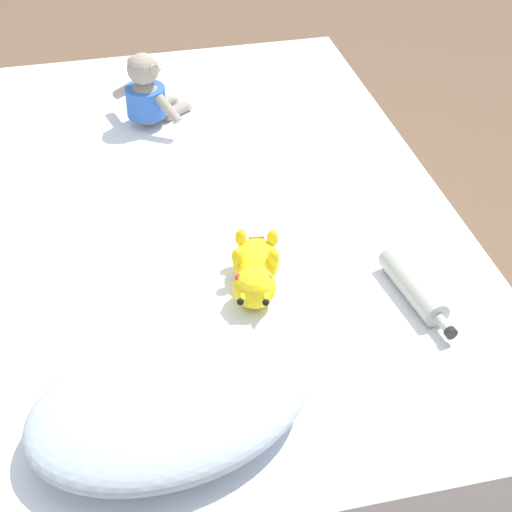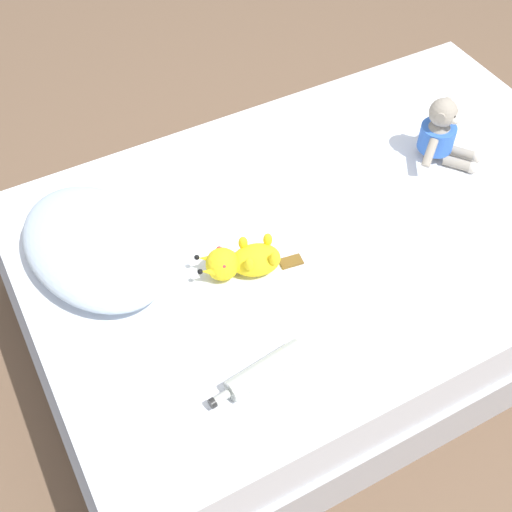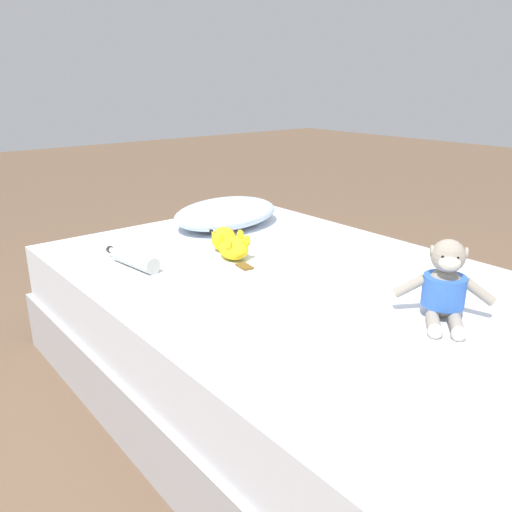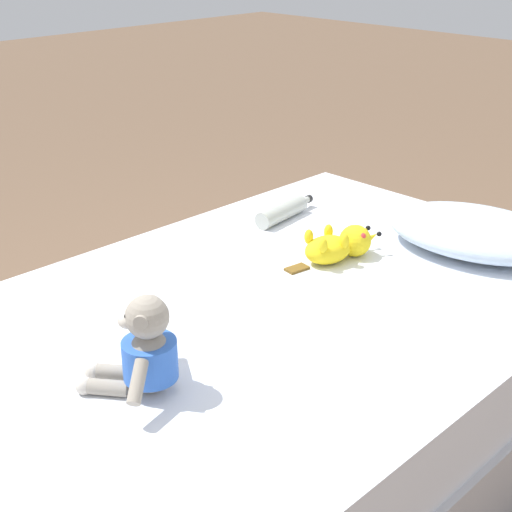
{
  "view_description": "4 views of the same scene",
  "coord_description": "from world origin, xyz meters",
  "px_view_note": "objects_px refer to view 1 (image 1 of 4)",
  "views": [
    {
      "loc": [
        0.28,
        1.78,
        1.72
      ],
      "look_at": [
        -0.06,
        0.32,
        0.52
      ],
      "focal_mm": 57.0,
      "sensor_mm": 36.0,
      "label": 1
    },
    {
      "loc": [
        -1.2,
        0.93,
        2.06
      ],
      "look_at": [
        -0.06,
        0.32,
        0.52
      ],
      "focal_mm": 47.47,
      "sensor_mm": 36.0,
      "label": 2
    },
    {
      "loc": [
        -1.18,
        -1.19,
        1.12
      ],
      "look_at": [
        -0.12,
        0.1,
        0.54
      ],
      "focal_mm": 36.03,
      "sensor_mm": 36.0,
      "label": 3
    },
    {
      "loc": [
        1.24,
        -1.28,
        1.42
      ],
      "look_at": [
        -0.15,
        0.1,
        0.52
      ],
      "focal_mm": 51.81,
      "sensor_mm": 36.0,
      "label": 4
    }
  ],
  "objects_px": {
    "pillow": "(170,403)",
    "plush_yellow_creature": "(255,272)",
    "plush_monkey": "(148,95)",
    "bed": "(211,272)",
    "glass_bottle": "(414,287)"
  },
  "relations": [
    {
      "from": "plush_monkey",
      "to": "bed",
      "type": "bearing_deg",
      "value": 101.1
    },
    {
      "from": "glass_bottle",
      "to": "plush_monkey",
      "type": "bearing_deg",
      "value": -62.77
    },
    {
      "from": "bed",
      "to": "glass_bottle",
      "type": "distance_m",
      "value": 0.68
    },
    {
      "from": "pillow",
      "to": "plush_yellow_creature",
      "type": "distance_m",
      "value": 0.44
    },
    {
      "from": "bed",
      "to": "plush_monkey",
      "type": "xyz_separation_m",
      "value": [
        0.09,
        -0.48,
        0.33
      ]
    },
    {
      "from": "plush_yellow_creature",
      "to": "glass_bottle",
      "type": "xyz_separation_m",
      "value": [
        -0.35,
        0.12,
        -0.02
      ]
    },
    {
      "from": "pillow",
      "to": "plush_yellow_creature",
      "type": "xyz_separation_m",
      "value": [
        -0.25,
        -0.37,
        -0.01
      ]
    },
    {
      "from": "plush_monkey",
      "to": "glass_bottle",
      "type": "height_order",
      "value": "plush_monkey"
    },
    {
      "from": "bed",
      "to": "plush_monkey",
      "type": "relative_size",
      "value": 7.98
    },
    {
      "from": "bed",
      "to": "plush_monkey",
      "type": "bearing_deg",
      "value": -78.9
    },
    {
      "from": "pillow",
      "to": "plush_monkey",
      "type": "height_order",
      "value": "plush_monkey"
    },
    {
      "from": "bed",
      "to": "pillow",
      "type": "xyz_separation_m",
      "value": [
        0.2,
        0.73,
        0.29
      ]
    },
    {
      "from": "plush_monkey",
      "to": "plush_yellow_creature",
      "type": "xyz_separation_m",
      "value": [
        -0.14,
        0.84,
        -0.05
      ]
    },
    {
      "from": "pillow",
      "to": "plush_yellow_creature",
      "type": "height_order",
      "value": "pillow"
    },
    {
      "from": "bed",
      "to": "glass_bottle",
      "type": "bearing_deg",
      "value": 129.95
    }
  ]
}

